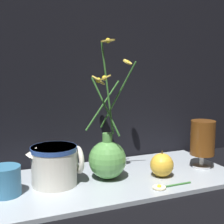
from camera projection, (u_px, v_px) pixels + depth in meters
ground_plane at (114, 181)px, 0.91m from camera, size 6.00×6.00×0.00m
shelf at (114, 179)px, 0.91m from camera, size 0.73×0.34×0.01m
vase_with_flowers at (107, 156)px, 0.90m from camera, size 0.17×0.22×0.39m
yellow_mug at (4, 181)px, 0.78m from camera, size 0.09×0.08×0.07m
ceramic_pitcher at (55, 163)px, 0.85m from camera, size 0.15×0.13×0.12m
tea_glass at (203, 139)px, 0.98m from camera, size 0.08×0.08×0.15m
orange_fruit at (162, 165)px, 0.91m from camera, size 0.07×0.07×0.08m
loose_daisy at (164, 187)px, 0.83m from camera, size 0.12×0.04×0.01m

